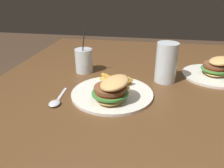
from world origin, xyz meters
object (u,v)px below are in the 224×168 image
at_px(meal_plate_near, 112,91).
at_px(spoon, 55,102).
at_px(beer_glass, 166,64).
at_px(meal_plate_far, 215,71).
at_px(juice_glass, 84,61).

xyz_separation_m(meal_plate_near, spoon, (0.07, -0.18, -0.02)).
bearing_deg(beer_glass, meal_plate_far, 111.37).
xyz_separation_m(spoon, meal_plate_far, (-0.34, 0.59, 0.02)).
xyz_separation_m(beer_glass, meal_plate_far, (-0.08, 0.22, -0.05)).
relative_size(beer_glass, spoon, 1.08).
distance_m(beer_glass, spoon, 0.46).
bearing_deg(spoon, meal_plate_near, 108.17).
relative_size(meal_plate_near, juice_glass, 1.48).
bearing_deg(juice_glass, spoon, -2.57).
xyz_separation_m(meal_plate_near, meal_plate_far, (-0.27, 0.40, -0.00)).
height_order(beer_glass, meal_plate_far, beer_glass).
bearing_deg(meal_plate_near, beer_glass, 134.21).
bearing_deg(meal_plate_far, beer_glass, -68.63).
height_order(spoon, meal_plate_far, meal_plate_far).
height_order(meal_plate_near, meal_plate_far, meal_plate_near).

